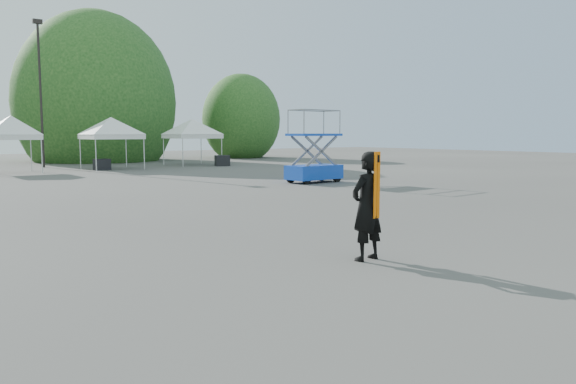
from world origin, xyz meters
TOP-DOWN VIEW (x-y plane):
  - ground at (0.00, 0.00)m, footprint 120.00×120.00m
  - light_pole_east at (3.00, 32.00)m, footprint 0.60×0.25m
  - tree_mid_e at (9.00, 39.00)m, footprint 5.12×5.12m
  - tree_far_e at (22.00, 37.00)m, footprint 3.84×3.84m
  - tent_e at (0.19, 27.33)m, footprint 3.94×3.94m
  - tent_f at (6.04, 27.34)m, footprint 4.62×4.62m
  - tent_g at (12.37, 28.44)m, footprint 4.65×4.65m
  - man at (0.53, -1.12)m, footprint 0.77×0.54m
  - scissor_lift at (10.14, 11.94)m, footprint 2.70×1.47m
  - crate_mid at (5.18, 26.78)m, footprint 0.96×0.77m
  - crate_east at (13.48, 26.10)m, footprint 1.15×1.01m

SIDE VIEW (x-z plane):
  - ground at x=0.00m, z-range 0.00..0.00m
  - crate_mid at x=5.18m, z-range 0.00..0.70m
  - crate_east at x=13.48m, z-range 0.00..0.75m
  - man at x=0.53m, z-range 0.00..1.99m
  - scissor_lift at x=10.14m, z-range 0.01..3.40m
  - tent_e at x=0.19m, z-range 1.12..5.00m
  - tent_f at x=6.04m, z-range 1.12..5.00m
  - tent_g at x=12.37m, z-range 1.12..5.00m
  - tree_far_e at x=22.00m, z-range 0.70..6.55m
  - tree_mid_e at x=9.00m, z-range 0.94..8.74m
  - light_pole_east at x=3.00m, z-range 0.62..10.42m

